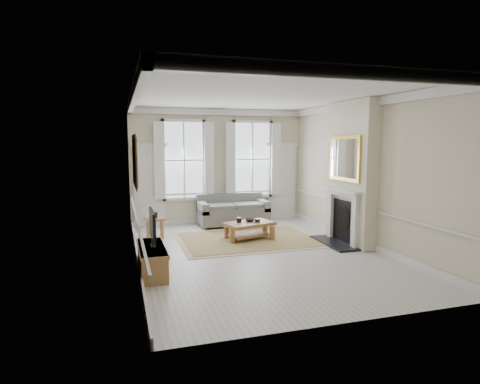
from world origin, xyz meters
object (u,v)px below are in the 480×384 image
object	(u,v)px
sofa	(232,212)
tv_stand	(152,260)
coffee_table	(249,225)
side_table	(155,222)

from	to	relation	value
sofa	tv_stand	bearing A→B (deg)	-124.43
tv_stand	coffee_table	bearing A→B (deg)	37.24
side_table	tv_stand	world-z (taller)	side_table
side_table	coffee_table	xyz separation A→B (m)	(2.24, -0.86, -0.05)
coffee_table	tv_stand	xyz separation A→B (m)	(-2.53, -1.92, -0.11)
tv_stand	sofa	bearing A→B (deg)	55.57
sofa	coffee_table	xyz separation A→B (m)	(-0.11, -1.92, -0.01)
sofa	tv_stand	size ratio (longest dim) A/B	1.42
side_table	tv_stand	xyz separation A→B (m)	(-0.29, -2.78, -0.16)
side_table	coffee_table	size ratio (longest dim) A/B	0.39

